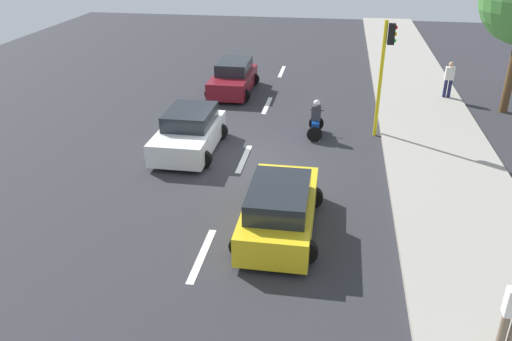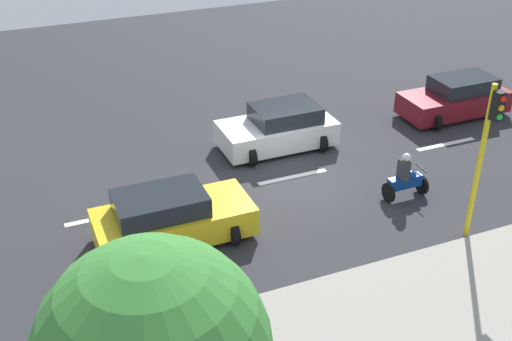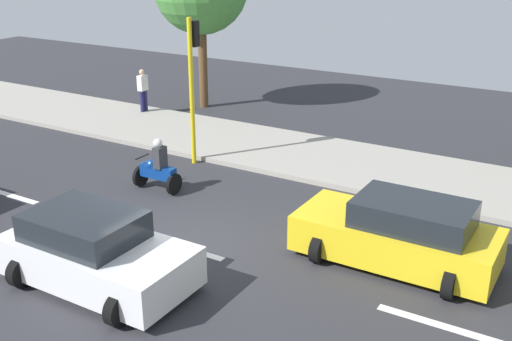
{
  "view_description": "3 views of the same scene",
  "coord_description": "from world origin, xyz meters",
  "px_view_note": "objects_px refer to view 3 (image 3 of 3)",
  "views": [
    {
      "loc": [
        3.1,
        -16.54,
        7.75
      ],
      "look_at": [
        0.89,
        -2.82,
        0.96
      ],
      "focal_mm": 36.06,
      "sensor_mm": 36.0,
      "label": 1
    },
    {
      "loc": [
        15.99,
        -7.93,
        10.36
      ],
      "look_at": [
        1.34,
        -1.84,
        1.35
      ],
      "focal_mm": 44.87,
      "sensor_mm": 36.0,
      "label": 2
    },
    {
      "loc": [
        -9.9,
        -7.98,
        6.63
      ],
      "look_at": [
        1.73,
        -1.01,
        1.51
      ],
      "focal_mm": 43.16,
      "sensor_mm": 36.0,
      "label": 3
    }
  ],
  "objects_px": {
    "traffic_light_corner": "(193,70)",
    "pedestrian_near_signal": "(143,89)",
    "car_white": "(95,252)",
    "motorcycle": "(157,169)",
    "car_yellow_cab": "(399,234)"
  },
  "relations": [
    {
      "from": "traffic_light_corner",
      "to": "pedestrian_near_signal",
      "type": "bearing_deg",
      "value": 55.72
    },
    {
      "from": "car_yellow_cab",
      "to": "traffic_light_corner",
      "type": "xyz_separation_m",
      "value": [
        3.03,
        7.6,
        2.22
      ]
    },
    {
      "from": "car_white",
      "to": "traffic_light_corner",
      "type": "relative_size",
      "value": 0.88
    },
    {
      "from": "car_white",
      "to": "motorcycle",
      "type": "distance_m",
      "value": 5.02
    },
    {
      "from": "car_white",
      "to": "traffic_light_corner",
      "type": "xyz_separation_m",
      "value": [
        6.98,
        2.61,
        2.22
      ]
    },
    {
      "from": "motorcycle",
      "to": "traffic_light_corner",
      "type": "xyz_separation_m",
      "value": [
        2.44,
        0.48,
        2.29
      ]
    },
    {
      "from": "traffic_light_corner",
      "to": "car_white",
      "type": "bearing_deg",
      "value": -159.46
    },
    {
      "from": "motorcycle",
      "to": "pedestrian_near_signal",
      "type": "height_order",
      "value": "pedestrian_near_signal"
    },
    {
      "from": "motorcycle",
      "to": "pedestrian_near_signal",
      "type": "xyz_separation_m",
      "value": [
        5.9,
        5.57,
        0.42
      ]
    },
    {
      "from": "pedestrian_near_signal",
      "to": "traffic_light_corner",
      "type": "distance_m",
      "value": 6.44
    },
    {
      "from": "car_white",
      "to": "pedestrian_near_signal",
      "type": "height_order",
      "value": "pedestrian_near_signal"
    },
    {
      "from": "motorcycle",
      "to": "traffic_light_corner",
      "type": "relative_size",
      "value": 0.34
    },
    {
      "from": "motorcycle",
      "to": "pedestrian_near_signal",
      "type": "distance_m",
      "value": 8.12
    },
    {
      "from": "car_yellow_cab",
      "to": "motorcycle",
      "type": "height_order",
      "value": "motorcycle"
    },
    {
      "from": "car_yellow_cab",
      "to": "pedestrian_near_signal",
      "type": "distance_m",
      "value": 14.26
    }
  ]
}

